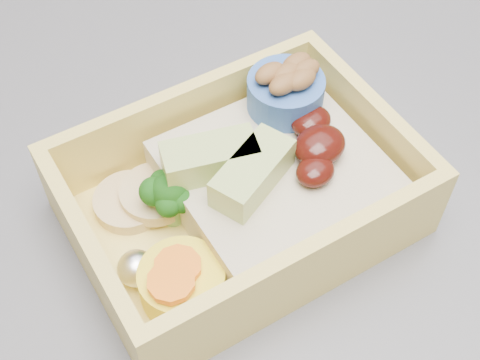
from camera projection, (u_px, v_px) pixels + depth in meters
island at (344, 318)px, 0.87m from camera, size 1.24×0.84×0.92m
bento_box at (247, 186)px, 0.39m from camera, size 0.21×0.17×0.07m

